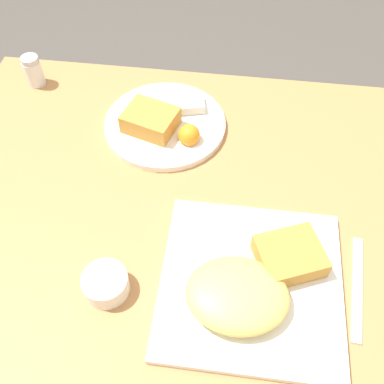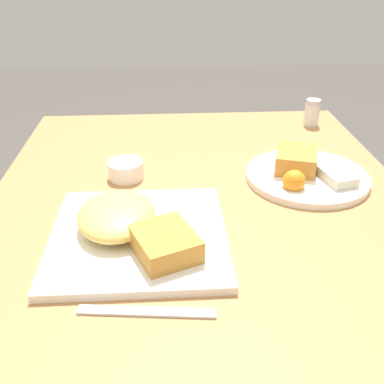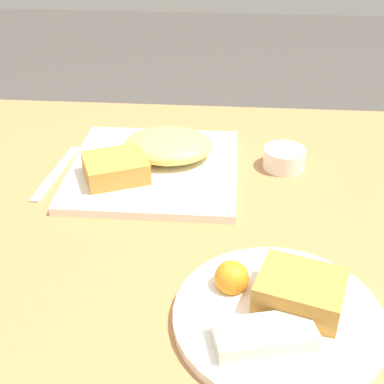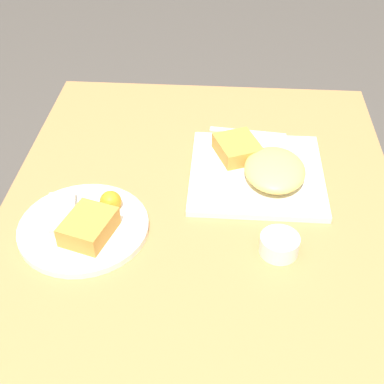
# 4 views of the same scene
# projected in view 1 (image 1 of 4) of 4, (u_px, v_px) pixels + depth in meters

# --- Properties ---
(ground_plane) EXTENTS (8.00, 8.00, 0.00)m
(ground_plane) POSITION_uv_depth(u_px,v_px,m) (192.00, 349.00, 1.36)
(ground_plane) COLOR #4C4742
(dining_table) EXTENTS (1.02, 0.82, 0.71)m
(dining_table) POSITION_uv_depth(u_px,v_px,m) (192.00, 243.00, 0.86)
(dining_table) COLOR #B27A47
(dining_table) RESTS_ON ground_plane
(plate_square_near) EXTENTS (0.29, 0.29, 0.06)m
(plate_square_near) POSITION_uv_depth(u_px,v_px,m) (251.00, 284.00, 0.70)
(plate_square_near) COLOR white
(plate_square_near) RESTS_ON dining_table
(plate_oval_far) EXTENTS (0.25, 0.25, 0.05)m
(plate_oval_far) POSITION_uv_depth(u_px,v_px,m) (164.00, 122.00, 0.92)
(plate_oval_far) COLOR white
(plate_oval_far) RESTS_ON dining_table
(sauce_ramekin) EXTENTS (0.07, 0.07, 0.04)m
(sauce_ramekin) POSITION_uv_depth(u_px,v_px,m) (106.00, 283.00, 0.70)
(sauce_ramekin) COLOR white
(sauce_ramekin) RESTS_ON dining_table
(salt_shaker) EXTENTS (0.04, 0.04, 0.07)m
(salt_shaker) POSITION_uv_depth(u_px,v_px,m) (34.00, 72.00, 1.00)
(salt_shaker) COLOR white
(salt_shaker) RESTS_ON dining_table
(butter_knife) EXTENTS (0.04, 0.19, 0.00)m
(butter_knife) POSITION_uv_depth(u_px,v_px,m) (357.00, 287.00, 0.72)
(butter_knife) COLOR silver
(butter_knife) RESTS_ON dining_table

